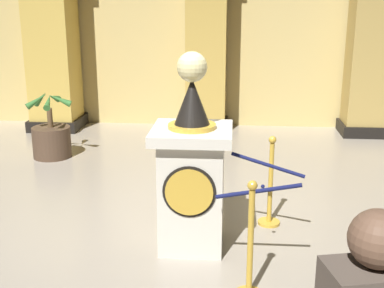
% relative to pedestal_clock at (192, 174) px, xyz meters
% --- Properties ---
extents(ground_plane, '(11.26, 11.26, 0.00)m').
position_rel_pedestal_clock_xyz_m(ground_plane, '(-0.12, 0.27, -0.75)').
color(ground_plane, '#9E9384').
extents(back_wall, '(11.26, 0.16, 3.75)m').
position_rel_pedestal_clock_xyz_m(back_wall, '(-0.12, 5.05, 1.12)').
color(back_wall, tan).
rests_on(back_wall, ground_plane).
extents(pedestal_clock, '(0.75, 0.75, 1.91)m').
position_rel_pedestal_clock_xyz_m(pedestal_clock, '(0.00, 0.00, 0.00)').
color(pedestal_clock, silver).
rests_on(pedestal_clock, ground_plane).
extents(stanchion_near, '(0.24, 0.24, 1.01)m').
position_rel_pedestal_clock_xyz_m(stanchion_near, '(0.54, -0.86, -0.40)').
color(stanchion_near, gold).
rests_on(stanchion_near, ground_plane).
extents(stanchion_far, '(0.24, 0.24, 0.99)m').
position_rel_pedestal_clock_xyz_m(stanchion_far, '(0.79, 0.56, -0.41)').
color(stanchion_far, gold).
rests_on(stanchion_far, ground_plane).
extents(velvet_rope, '(0.85, 0.88, 0.22)m').
position_rel_pedestal_clock_xyz_m(velvet_rope, '(0.67, -0.15, 0.04)').
color(velvet_rope, '#141947').
extents(column_left, '(0.95, 0.95, 3.60)m').
position_rel_pedestal_clock_xyz_m(column_left, '(-2.91, 4.52, 1.04)').
color(column_left, black).
rests_on(column_left, ground_plane).
extents(column_right, '(0.77, 0.77, 3.60)m').
position_rel_pedestal_clock_xyz_m(column_right, '(2.68, 4.52, 1.04)').
color(column_right, black).
rests_on(column_right, ground_plane).
extents(column_centre_rear, '(0.83, 0.83, 3.60)m').
position_rel_pedestal_clock_xyz_m(column_centre_rear, '(-0.12, 4.52, 1.04)').
color(column_centre_rear, black).
rests_on(column_centre_rear, ground_plane).
extents(potted_palm_left, '(0.67, 0.68, 1.05)m').
position_rel_pedestal_clock_xyz_m(potted_palm_left, '(-2.38, 2.73, -0.45)').
color(potted_palm_left, '#4C3828').
rests_on(potted_palm_left, ground_plane).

